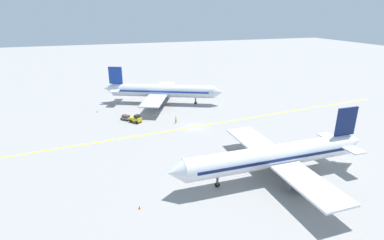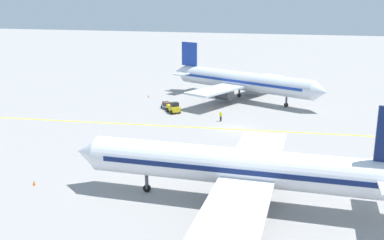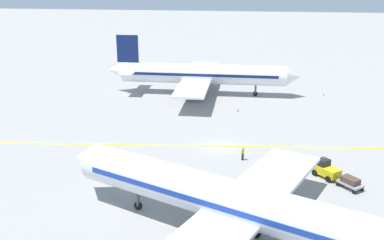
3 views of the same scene
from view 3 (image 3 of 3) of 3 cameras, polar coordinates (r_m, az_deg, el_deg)
name	(u,v)px [view 3 (image 3 of 3)]	position (r m, az deg, el deg)	size (l,w,h in m)	color
ground_plane	(220,146)	(58.83, 3.53, -3.33)	(400.00, 400.00, 0.00)	gray
apron_yellow_centreline	(220,146)	(58.82, 3.53, -3.33)	(0.40, 120.00, 0.01)	yellow
airplane_at_gate	(233,202)	(37.76, 5.19, -10.34)	(27.66, 33.60, 10.60)	silver
airplane_adjacent_stand	(201,74)	(82.44, 1.13, 5.82)	(28.01, 35.41, 10.60)	white
baggage_tug_white	(326,169)	(52.14, 16.64, -6.03)	(3.26, 3.08, 2.11)	gold
baggage_cart_trailing	(350,182)	(50.36, 19.44, -7.41)	(2.89, 2.75, 1.24)	gray
ground_crew_worker	(243,153)	(54.57, 6.46, -4.19)	(0.49, 0.39, 1.68)	#23232D
traffic_cone_near_nose	(324,94)	(85.48, 16.37, 3.15)	(0.32, 0.32, 0.55)	orange
traffic_cone_by_wingtip	(275,193)	(47.18, 10.49, -9.07)	(0.32, 0.32, 0.55)	orange
traffic_cone_far_edge	(238,110)	(73.12, 5.85, 1.27)	(0.32, 0.32, 0.55)	orange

